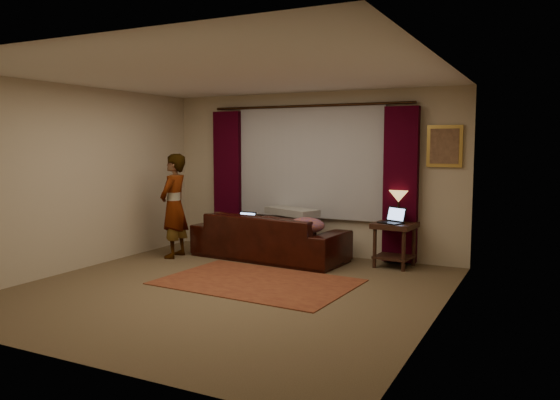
# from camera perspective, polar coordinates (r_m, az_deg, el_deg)

# --- Properties ---
(floor) EXTENTS (5.00, 5.00, 0.01)m
(floor) POSITION_cam_1_polar(r_m,az_deg,el_deg) (6.84, -5.34, -9.30)
(floor) COLOR brown
(floor) RESTS_ON ground
(ceiling) EXTENTS (5.00, 5.00, 0.02)m
(ceiling) POSITION_cam_1_polar(r_m,az_deg,el_deg) (6.65, -5.56, 12.92)
(ceiling) COLOR silver
(ceiling) RESTS_ON ground
(wall_back) EXTENTS (5.00, 0.02, 2.60)m
(wall_back) POSITION_cam_1_polar(r_m,az_deg,el_deg) (8.83, 3.21, 2.74)
(wall_back) COLOR #C3B599
(wall_back) RESTS_ON ground
(wall_front) EXTENTS (5.00, 0.02, 2.60)m
(wall_front) POSITION_cam_1_polar(r_m,az_deg,el_deg) (4.70, -21.88, -0.43)
(wall_front) COLOR #C3B599
(wall_front) RESTS_ON ground
(wall_left) EXTENTS (0.02, 5.00, 2.60)m
(wall_left) POSITION_cam_1_polar(r_m,az_deg,el_deg) (8.22, -20.39, 2.15)
(wall_left) COLOR #C3B599
(wall_left) RESTS_ON ground
(wall_right) EXTENTS (0.02, 5.00, 2.60)m
(wall_right) POSITION_cam_1_polar(r_m,az_deg,el_deg) (5.70, 16.37, 0.79)
(wall_right) COLOR #C3B599
(wall_right) RESTS_ON ground
(sheer_curtain) EXTENTS (2.50, 0.05, 1.80)m
(sheer_curtain) POSITION_cam_1_polar(r_m,az_deg,el_deg) (8.77, 3.07, 4.03)
(sheer_curtain) COLOR #A3A4AB
(sheer_curtain) RESTS_ON wall_back
(drape_left) EXTENTS (0.50, 0.14, 2.30)m
(drape_left) POSITION_cam_1_polar(r_m,az_deg,el_deg) (9.44, -5.45, 2.19)
(drape_left) COLOR black
(drape_left) RESTS_ON floor
(drape_right) EXTENTS (0.50, 0.14, 2.30)m
(drape_right) POSITION_cam_1_polar(r_m,az_deg,el_deg) (8.25, 12.51, 1.55)
(drape_right) COLOR black
(drape_right) RESTS_ON floor
(curtain_rod) EXTENTS (0.04, 0.04, 3.40)m
(curtain_rod) POSITION_cam_1_polar(r_m,az_deg,el_deg) (8.74, 2.96, 9.80)
(curtain_rod) COLOR black
(curtain_rod) RESTS_ON wall_back
(picture_frame) EXTENTS (0.50, 0.04, 0.60)m
(picture_frame) POSITION_cam_1_polar(r_m,az_deg,el_deg) (8.18, 16.83, 5.40)
(picture_frame) COLOR #BC9441
(picture_frame) RESTS_ON wall_back
(sofa) EXTENTS (2.50, 1.24, 0.98)m
(sofa) POSITION_cam_1_polar(r_m,az_deg,el_deg) (8.47, -1.13, -2.91)
(sofa) COLOR black
(sofa) RESTS_ON floor
(throw_blanket) EXTENTS (0.99, 0.70, 0.11)m
(throw_blanket) POSITION_cam_1_polar(r_m,az_deg,el_deg) (8.56, 1.24, 0.52)
(throw_blanket) COLOR gray
(throw_blanket) RESTS_ON sofa
(clothing_pile) EXTENTS (0.55, 0.43, 0.23)m
(clothing_pile) POSITION_cam_1_polar(r_m,az_deg,el_deg) (7.92, 2.82, -2.71)
(clothing_pile) COLOR brown
(clothing_pile) RESTS_ON sofa
(laptop_sofa) EXTENTS (0.30, 0.33, 0.22)m
(laptop_sofa) POSITION_cam_1_polar(r_m,az_deg,el_deg) (8.58, -3.79, -2.08)
(laptop_sofa) COLOR black
(laptop_sofa) RESTS_ON sofa
(area_rug) EXTENTS (2.52, 1.76, 0.01)m
(area_rug) POSITION_cam_1_polar(r_m,az_deg,el_deg) (7.13, -2.39, -8.54)
(area_rug) COLOR brown
(area_rug) RESTS_ON floor
(end_table) EXTENTS (0.61, 0.61, 0.65)m
(end_table) POSITION_cam_1_polar(r_m,az_deg,el_deg) (8.11, 11.86, -4.60)
(end_table) COLOR black
(end_table) RESTS_ON floor
(tiffany_lamp) EXTENTS (0.29, 0.29, 0.46)m
(tiffany_lamp) POSITION_cam_1_polar(r_m,az_deg,el_deg) (8.21, 12.26, -0.60)
(tiffany_lamp) COLOR olive
(tiffany_lamp) RESTS_ON end_table
(laptop_table) EXTENTS (0.44, 0.45, 0.23)m
(laptop_table) POSITION_cam_1_polar(r_m,az_deg,el_deg) (7.97, 11.52, -1.58)
(laptop_table) COLOR black
(laptop_table) RESTS_ON end_table
(person) EXTENTS (0.54, 0.54, 1.63)m
(person) POSITION_cam_1_polar(r_m,az_deg,el_deg) (8.71, -11.02, -0.60)
(person) COLOR gray
(person) RESTS_ON floor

